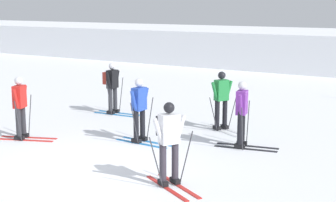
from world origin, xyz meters
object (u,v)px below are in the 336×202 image
Objects in this scene: skier_green at (221,99)px; skier_blue at (139,108)px; skier_purple at (242,112)px; skier_black at (112,85)px; skier_red at (20,106)px; skier_white at (169,139)px.

skier_blue is at bearing -117.77° from skier_green.
skier_black is (-5.30, 1.47, 0.04)m from skier_purple.
skier_green is at bearing 131.82° from skier_purple.
skier_blue is 3.24m from skier_red.
skier_green is (1.24, 2.36, -0.00)m from skier_blue.
skier_red is at bearing -91.48° from skier_black.
skier_blue is at bearing -158.71° from skier_purple.
skier_purple is 1.00× the size of skier_green.
skier_white and skier_green have the same top height.
skier_black is at bearing 137.23° from skier_white.
skier_red is at bearing -154.03° from skier_blue.
skier_white is at bearing -76.91° from skier_green.
skier_black is (0.10, 3.85, 0.04)m from skier_red.
skier_red is 1.00× the size of skier_black.
skier_red is at bearing -137.73° from skier_green.
skier_blue is 3.72m from skier_black.
skier_green is at bearing 103.09° from skier_white.
skier_purple is 5.90m from skier_red.
skier_white is 3.29m from skier_blue.
skier_blue and skier_black have the same top height.
skier_blue is at bearing 135.10° from skier_white.
skier_blue and skier_red have the same top height.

